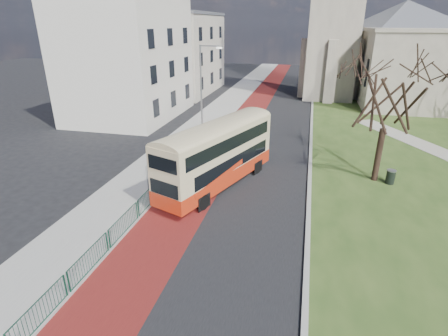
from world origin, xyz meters
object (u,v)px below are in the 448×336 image
(winter_tree_near, at_px, (391,84))
(litter_bin, at_px, (391,177))
(bus, at_px, (218,152))
(streetlamp, at_px, (203,84))

(winter_tree_near, bearing_deg, litter_bin, -24.17)
(bus, relative_size, winter_tree_near, 1.09)
(litter_bin, bearing_deg, winter_tree_near, 155.83)
(streetlamp, relative_size, winter_tree_near, 0.86)
(streetlamp, bearing_deg, winter_tree_near, -30.26)
(winter_tree_near, xyz_separation_m, litter_bin, (0.90, -0.40, -5.96))
(streetlamp, bearing_deg, bus, -69.14)
(bus, height_order, winter_tree_near, winter_tree_near)
(bus, bearing_deg, litter_bin, 35.79)
(winter_tree_near, distance_m, litter_bin, 6.04)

